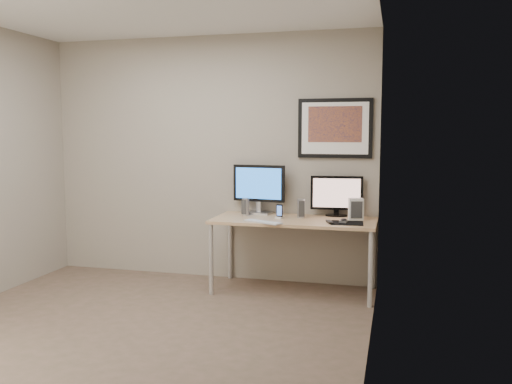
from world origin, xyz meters
TOP-DOWN VIEW (x-y plane):
  - floor at (0.00, 0.00)m, footprint 3.60×3.60m
  - room at (0.00, 0.45)m, footprint 3.60×3.60m
  - desk at (1.00, 1.35)m, footprint 1.60×0.70m
  - framed_art at (1.35, 1.68)m, footprint 0.75×0.04m
  - monitor_large at (0.58, 1.60)m, footprint 0.56×0.21m
  - monitor_tv at (1.38, 1.63)m, footprint 0.53×0.14m
  - speaker_left at (0.47, 1.47)m, footprint 0.09×0.09m
  - speaker_right at (1.05, 1.45)m, footprint 0.10×0.10m
  - phone_dock at (0.85, 1.35)m, footprint 0.08×0.08m
  - keyboard at (0.75, 1.06)m, footprint 0.41×0.26m
  - mousepad at (1.53, 1.23)m, footprint 0.32×0.29m
  - mouse at (1.49, 1.26)m, footprint 0.07×0.11m
  - remote at (1.37, 1.21)m, footprint 0.09×0.16m
  - fan_unit at (1.59, 1.46)m, footprint 0.16×0.13m

SIDE VIEW (x-z plane):
  - floor at x=0.00m, z-range 0.00..0.00m
  - desk at x=1.00m, z-range 0.30..1.03m
  - mousepad at x=1.53m, z-range 0.73..0.73m
  - keyboard at x=0.75m, z-range 0.73..0.74m
  - remote at x=1.37m, z-range 0.73..0.75m
  - mouse at x=1.49m, z-range 0.73..0.77m
  - phone_dock at x=0.85m, z-range 0.73..0.87m
  - speaker_left at x=0.47m, z-range 0.73..0.91m
  - speaker_right at x=1.05m, z-range 0.73..0.92m
  - fan_unit at x=1.59m, z-range 0.73..0.94m
  - monitor_tv at x=1.38m, z-range 0.74..1.16m
  - monitor_large at x=0.58m, z-range 0.76..1.27m
  - framed_art at x=1.35m, z-range 1.32..1.92m
  - room at x=0.00m, z-range -0.16..3.44m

